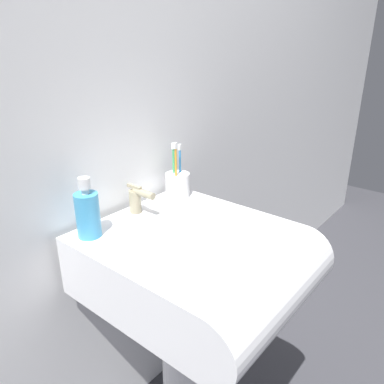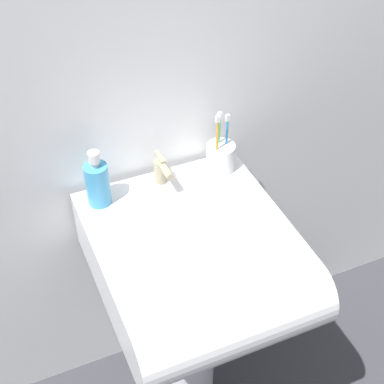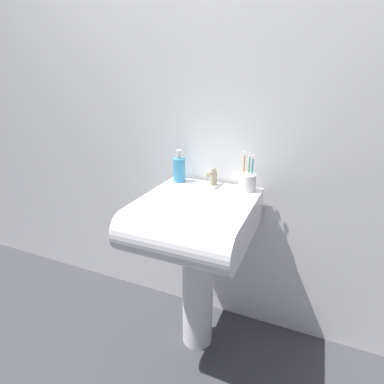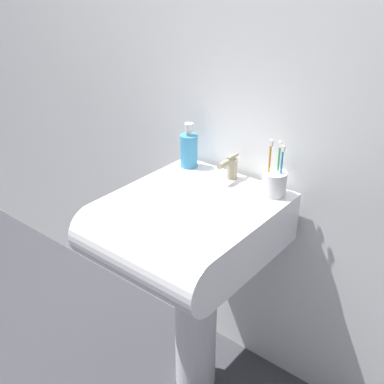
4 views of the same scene
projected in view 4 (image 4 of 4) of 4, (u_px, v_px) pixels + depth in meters
The scene contains 7 objects.
ground_plane at pixel (195, 379), 1.99m from camera, with size 6.00×6.00×0.00m, color #38383D.
wall_back at pixel (251, 76), 1.64m from camera, with size 5.00×0.05×2.40m, color white.
sink_pedestal at pixel (196, 317), 1.84m from camera, with size 0.16×0.16×0.67m, color white.
sink_basin at pixel (184, 230), 1.59m from camera, with size 0.51×0.59×0.18m.
faucet at pixel (231, 167), 1.71m from camera, with size 0.04×0.11×0.09m.
toothbrush_cup at pixel (274, 183), 1.61m from camera, with size 0.08×0.08×0.20m.
soap_bottle at pixel (189, 149), 1.80m from camera, with size 0.07×0.07×0.17m.
Camera 4 is at (0.87, -1.10, 1.61)m, focal length 45.00 mm.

